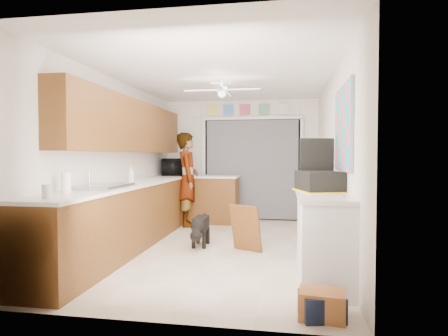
{
  "coord_description": "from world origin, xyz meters",
  "views": [
    {
      "loc": [
        0.95,
        -5.34,
        1.35
      ],
      "look_at": [
        0.0,
        0.4,
        1.15
      ],
      "focal_mm": 30.0,
      "sensor_mm": 36.0,
      "label": 1
    }
  ],
  "objects_px": {
    "microwave": "(173,167)",
    "soap_bottle": "(131,174)",
    "paper_towel_roll": "(66,183)",
    "man": "(187,179)",
    "suitcase": "(319,181)",
    "navy_crate": "(322,306)",
    "cardboard_box": "(322,305)",
    "dog": "(201,230)"
  },
  "relations": [
    {
      "from": "microwave",
      "to": "soap_bottle",
      "type": "distance_m",
      "value": 2.03
    },
    {
      "from": "paper_towel_roll",
      "to": "man",
      "type": "bearing_deg",
      "value": 81.12
    },
    {
      "from": "suitcase",
      "to": "paper_towel_roll",
      "type": "bearing_deg",
      "value": 177.15
    },
    {
      "from": "soap_bottle",
      "to": "man",
      "type": "relative_size",
      "value": 0.14
    },
    {
      "from": "suitcase",
      "to": "navy_crate",
      "type": "bearing_deg",
      "value": -109.32
    },
    {
      "from": "cardboard_box",
      "to": "soap_bottle",
      "type": "bearing_deg",
      "value": 140.16
    },
    {
      "from": "suitcase",
      "to": "cardboard_box",
      "type": "relative_size",
      "value": 1.45
    },
    {
      "from": "microwave",
      "to": "soap_bottle",
      "type": "height_order",
      "value": "microwave"
    },
    {
      "from": "microwave",
      "to": "navy_crate",
      "type": "bearing_deg",
      "value": -162.86
    },
    {
      "from": "paper_towel_roll",
      "to": "suitcase",
      "type": "bearing_deg",
      "value": 13.13
    },
    {
      "from": "dog",
      "to": "cardboard_box",
      "type": "bearing_deg",
      "value": -56.91
    },
    {
      "from": "soap_bottle",
      "to": "cardboard_box",
      "type": "bearing_deg",
      "value": -39.84
    },
    {
      "from": "cardboard_box",
      "to": "dog",
      "type": "bearing_deg",
      "value": 124.44
    },
    {
      "from": "microwave",
      "to": "dog",
      "type": "height_order",
      "value": "microwave"
    },
    {
      "from": "microwave",
      "to": "dog",
      "type": "xyz_separation_m",
      "value": [
        1.02,
        -1.95,
        -0.87
      ]
    },
    {
      "from": "soap_bottle",
      "to": "cardboard_box",
      "type": "relative_size",
      "value": 0.7
    },
    {
      "from": "microwave",
      "to": "cardboard_box",
      "type": "relative_size",
      "value": 1.66
    },
    {
      "from": "cardboard_box",
      "to": "suitcase",
      "type": "bearing_deg",
      "value": 86.66
    },
    {
      "from": "paper_towel_roll",
      "to": "cardboard_box",
      "type": "relative_size",
      "value": 0.61
    },
    {
      "from": "paper_towel_roll",
      "to": "cardboard_box",
      "type": "distance_m",
      "value": 2.87
    },
    {
      "from": "paper_towel_roll",
      "to": "navy_crate",
      "type": "xyz_separation_m",
      "value": [
        2.65,
        -0.56,
        -0.95
      ]
    },
    {
      "from": "man",
      "to": "cardboard_box",
      "type": "bearing_deg",
      "value": -165.37
    },
    {
      "from": "suitcase",
      "to": "dog",
      "type": "xyz_separation_m",
      "value": [
        -1.61,
        1.05,
        -0.81
      ]
    },
    {
      "from": "cardboard_box",
      "to": "paper_towel_roll",
      "type": "bearing_deg",
      "value": 167.97
    },
    {
      "from": "suitcase",
      "to": "dog",
      "type": "relative_size",
      "value": 0.86
    },
    {
      "from": "paper_towel_roll",
      "to": "cardboard_box",
      "type": "bearing_deg",
      "value": -12.03
    },
    {
      "from": "soap_bottle",
      "to": "paper_towel_roll",
      "type": "xyz_separation_m",
      "value": [
        -0.06,
        -1.6,
        -0.02
      ]
    },
    {
      "from": "man",
      "to": "paper_towel_roll",
      "type": "bearing_deg",
      "value": 156.03
    },
    {
      "from": "soap_bottle",
      "to": "suitcase",
      "type": "height_order",
      "value": "soap_bottle"
    },
    {
      "from": "paper_towel_roll",
      "to": "man",
      "type": "xyz_separation_m",
      "value": [
        0.5,
        3.2,
        -0.16
      ]
    },
    {
      "from": "microwave",
      "to": "cardboard_box",
      "type": "height_order",
      "value": "microwave"
    },
    {
      "from": "soap_bottle",
      "to": "microwave",
      "type": "bearing_deg",
      "value": 89.12
    },
    {
      "from": "soap_bottle",
      "to": "cardboard_box",
      "type": "distance_m",
      "value": 3.51
    },
    {
      "from": "soap_bottle",
      "to": "navy_crate",
      "type": "relative_size",
      "value": 0.77
    },
    {
      "from": "navy_crate",
      "to": "dog",
      "type": "bearing_deg",
      "value": 124.44
    },
    {
      "from": "dog",
      "to": "microwave",
      "type": "bearing_deg",
      "value": 116.4
    },
    {
      "from": "man",
      "to": "suitcase",
      "type": "bearing_deg",
      "value": -154.24
    },
    {
      "from": "microwave",
      "to": "suitcase",
      "type": "distance_m",
      "value": 3.99
    },
    {
      "from": "navy_crate",
      "to": "man",
      "type": "distance_m",
      "value": 4.41
    },
    {
      "from": "soap_bottle",
      "to": "dog",
      "type": "distance_m",
      "value": 1.34
    },
    {
      "from": "microwave",
      "to": "navy_crate",
      "type": "height_order",
      "value": "microwave"
    },
    {
      "from": "paper_towel_roll",
      "to": "navy_crate",
      "type": "relative_size",
      "value": 0.67
    }
  ]
}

